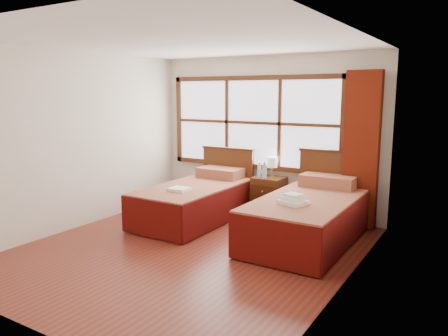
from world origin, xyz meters
The scene contains 15 objects.
floor centered at (0.00, 0.00, 0.00)m, with size 4.50×4.50×0.00m, color maroon.
ceiling centered at (0.00, 0.00, 2.60)m, with size 4.50×4.50×0.00m, color white.
wall_back centered at (0.00, 2.25, 1.30)m, with size 4.00×4.00×0.00m, color silver.
wall_left centered at (-2.00, 0.00, 1.30)m, with size 4.50×4.50×0.00m, color silver.
wall_right centered at (2.00, 0.00, 1.30)m, with size 4.50×4.50×0.00m, color silver.
window centered at (-0.25, 2.21, 1.50)m, with size 3.16×0.06×1.56m.
curtain centered at (1.60, 2.11, 1.17)m, with size 0.50×0.16×2.30m, color #611809.
bed_left centered at (-0.69, 1.20, 0.32)m, with size 1.09×2.11×1.06m.
bed_right centered at (1.19, 1.20, 0.35)m, with size 1.17×2.27×1.14m.
nightstand centered at (0.18, 1.99, 0.32)m, with size 0.48×0.47×0.64m.
towels_left centered at (-0.66, 0.70, 0.59)m, with size 0.29×0.26×0.04m.
towels_right centered at (1.14, 0.69, 0.66)m, with size 0.39×0.36×0.14m.
lamp centered at (0.20, 2.05, 0.87)m, with size 0.17×0.17×0.33m.
bottle_near centered at (0.02, 1.95, 0.75)m, with size 0.06×0.06×0.23m.
bottle_far centered at (0.14, 1.89, 0.76)m, with size 0.07×0.07×0.27m.
Camera 1 is at (3.20, -4.33, 2.00)m, focal length 35.00 mm.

